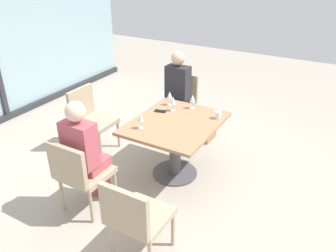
{
  "coord_description": "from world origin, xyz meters",
  "views": [
    {
      "loc": [
        -3.18,
        -1.71,
        2.53
      ],
      "look_at": [
        0.0,
        0.1,
        0.65
      ],
      "focal_mm": 36.97,
      "sensor_mm": 36.0,
      "label": 1
    }
  ],
  "objects_px": {
    "chair_near_window": "(91,116)",
    "dining_table_main": "(175,136)",
    "chair_far_left": "(80,172)",
    "wine_glass_0": "(170,95)",
    "coffee_cup": "(218,115)",
    "cell_phone_on_table": "(160,111)",
    "chair_far_right": "(179,100)",
    "person_far_left": "(85,150)",
    "wine_glass_3": "(173,101)",
    "chair_side_end": "(136,216)",
    "handbag_0": "(207,131)",
    "person_far_right": "(176,90)",
    "wine_glass_2": "(193,99)",
    "wine_glass_1": "(141,118)"
  },
  "relations": [
    {
      "from": "person_far_right",
      "to": "handbag_0",
      "type": "bearing_deg",
      "value": -85.27
    },
    {
      "from": "wine_glass_1",
      "to": "cell_phone_on_table",
      "type": "height_order",
      "value": "wine_glass_1"
    },
    {
      "from": "wine_glass_0",
      "to": "chair_side_end",
      "type": "bearing_deg",
      "value": -159.52
    },
    {
      "from": "chair_far_left",
      "to": "wine_glass_0",
      "type": "height_order",
      "value": "wine_glass_0"
    },
    {
      "from": "wine_glass_1",
      "to": "chair_far_right",
      "type": "bearing_deg",
      "value": 10.53
    },
    {
      "from": "person_far_right",
      "to": "person_far_left",
      "type": "height_order",
      "value": "same"
    },
    {
      "from": "chair_far_right",
      "to": "chair_far_left",
      "type": "relative_size",
      "value": 1.0
    },
    {
      "from": "person_far_left",
      "to": "cell_phone_on_table",
      "type": "bearing_deg",
      "value": -10.95
    },
    {
      "from": "chair_side_end",
      "to": "wine_glass_1",
      "type": "xyz_separation_m",
      "value": [
        1.01,
        0.61,
        0.37
      ]
    },
    {
      "from": "wine_glass_0",
      "to": "coffee_cup",
      "type": "distance_m",
      "value": 0.7
    },
    {
      "from": "coffee_cup",
      "to": "cell_phone_on_table",
      "type": "xyz_separation_m",
      "value": [
        -0.17,
        0.7,
        -0.04
      ]
    },
    {
      "from": "chair_far_left",
      "to": "chair_far_right",
      "type": "bearing_deg",
      "value": 0.0
    },
    {
      "from": "wine_glass_3",
      "to": "chair_near_window",
      "type": "bearing_deg",
      "value": 103.05
    },
    {
      "from": "chair_near_window",
      "to": "person_far_right",
      "type": "bearing_deg",
      "value": -39.29
    },
    {
      "from": "chair_far_left",
      "to": "cell_phone_on_table",
      "type": "height_order",
      "value": "chair_far_left"
    },
    {
      "from": "chair_far_left",
      "to": "person_far_left",
      "type": "distance_m",
      "value": 0.23
    },
    {
      "from": "wine_glass_2",
      "to": "chair_far_left",
      "type": "bearing_deg",
      "value": 160.94
    },
    {
      "from": "chair_far_right",
      "to": "person_far_left",
      "type": "relative_size",
      "value": 0.69
    },
    {
      "from": "person_far_left",
      "to": "handbag_0",
      "type": "bearing_deg",
      "value": -14.47
    },
    {
      "from": "chair_near_window",
      "to": "wine_glass_1",
      "type": "distance_m",
      "value": 1.17
    },
    {
      "from": "dining_table_main",
      "to": "wine_glass_0",
      "type": "xyz_separation_m",
      "value": [
        0.4,
        0.3,
        0.32
      ]
    },
    {
      "from": "person_far_left",
      "to": "handbag_0",
      "type": "height_order",
      "value": "person_far_left"
    },
    {
      "from": "dining_table_main",
      "to": "coffee_cup",
      "type": "distance_m",
      "value": 0.56
    },
    {
      "from": "person_far_right",
      "to": "person_far_left",
      "type": "relative_size",
      "value": 1.0
    },
    {
      "from": "chair_near_window",
      "to": "wine_glass_0",
      "type": "bearing_deg",
      "value": -68.59
    },
    {
      "from": "chair_far_right",
      "to": "wine_glass_3",
      "type": "relative_size",
      "value": 4.7
    },
    {
      "from": "chair_near_window",
      "to": "person_far_right",
      "type": "distance_m",
      "value": 1.28
    },
    {
      "from": "chair_near_window",
      "to": "dining_table_main",
      "type": "bearing_deg",
      "value": -90.0
    },
    {
      "from": "wine_glass_0",
      "to": "dining_table_main",
      "type": "bearing_deg",
      "value": -142.82
    },
    {
      "from": "chair_far_left",
      "to": "person_far_right",
      "type": "xyz_separation_m",
      "value": [
        2.06,
        -0.0,
        0.2
      ]
    },
    {
      "from": "chair_near_window",
      "to": "wine_glass_2",
      "type": "xyz_separation_m",
      "value": [
        0.45,
        -1.33,
        0.37
      ]
    },
    {
      "from": "chair_far_left",
      "to": "chair_side_end",
      "type": "xyz_separation_m",
      "value": [
        -0.26,
        -0.87,
        0.0
      ]
    },
    {
      "from": "chair_far_right",
      "to": "handbag_0",
      "type": "relative_size",
      "value": 2.9
    },
    {
      "from": "handbag_0",
      "to": "person_far_right",
      "type": "bearing_deg",
      "value": 96.7
    },
    {
      "from": "person_far_left",
      "to": "cell_phone_on_table",
      "type": "distance_m",
      "value": 1.16
    },
    {
      "from": "person_far_left",
      "to": "wine_glass_3",
      "type": "bearing_deg",
      "value": -15.61
    },
    {
      "from": "wine_glass_2",
      "to": "chair_side_end",
      "type": "bearing_deg",
      "value": -169.12
    },
    {
      "from": "handbag_0",
      "to": "wine_glass_2",
      "type": "bearing_deg",
      "value": -176.57
    },
    {
      "from": "chair_near_window",
      "to": "person_far_left",
      "type": "xyz_separation_m",
      "value": [
        -0.97,
        -0.8,
        0.2
      ]
    },
    {
      "from": "wine_glass_0",
      "to": "handbag_0",
      "type": "distance_m",
      "value": 0.99
    },
    {
      "from": "dining_table_main",
      "to": "chair_far_left",
      "type": "height_order",
      "value": "chair_far_left"
    },
    {
      "from": "chair_far_left",
      "to": "chair_near_window",
      "type": "height_order",
      "value": "same"
    },
    {
      "from": "chair_far_left",
      "to": "chair_side_end",
      "type": "distance_m",
      "value": 0.91
    },
    {
      "from": "person_far_right",
      "to": "wine_glass_2",
      "type": "xyz_separation_m",
      "value": [
        -0.53,
        -0.53,
        0.16
      ]
    },
    {
      "from": "chair_far_right",
      "to": "wine_glass_0",
      "type": "distance_m",
      "value": 0.81
    },
    {
      "from": "coffee_cup",
      "to": "wine_glass_1",
      "type": "bearing_deg",
      "value": 135.5
    },
    {
      "from": "person_far_right",
      "to": "wine_glass_3",
      "type": "distance_m",
      "value": 0.81
    },
    {
      "from": "chair_near_window",
      "to": "chair_far_right",
      "type": "bearing_deg",
      "value": -36.34
    },
    {
      "from": "person_far_left",
      "to": "chair_far_left",
      "type": "bearing_deg",
      "value": 180.0
    },
    {
      "from": "wine_glass_0",
      "to": "cell_phone_on_table",
      "type": "xyz_separation_m",
      "value": [
        -0.24,
        0.0,
        -0.13
      ]
    }
  ]
}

